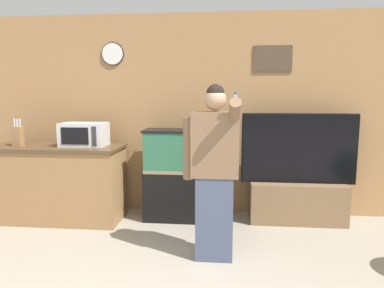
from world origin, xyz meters
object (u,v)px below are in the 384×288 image
at_px(counter_island, 56,183).
at_px(microwave, 84,134).
at_px(knife_block, 18,136).
at_px(person_standing, 214,170).
at_px(aquarium_on_stand, 182,175).
at_px(tv_on_stand, 297,190).

xyz_separation_m(counter_island, microwave, (0.37, 0.04, 0.61)).
distance_m(counter_island, knife_block, 0.74).
distance_m(counter_island, person_standing, 2.21).
relative_size(counter_island, aquarium_on_stand, 1.47).
distance_m(knife_block, person_standing, 2.58).
height_order(tv_on_stand, person_standing, person_standing).
distance_m(counter_island, tv_on_stand, 3.01).
bearing_deg(person_standing, microwave, 151.03).
bearing_deg(aquarium_on_stand, tv_on_stand, 1.69).
distance_m(aquarium_on_stand, tv_on_stand, 1.44).
xyz_separation_m(aquarium_on_stand, tv_on_stand, (1.43, 0.04, -0.17)).
relative_size(knife_block, tv_on_stand, 0.25).
relative_size(counter_island, tv_on_stand, 1.21).
distance_m(microwave, knife_block, 0.82).
xyz_separation_m(microwave, tv_on_stand, (2.62, 0.18, -0.69)).
bearing_deg(person_standing, knife_block, 161.44).
relative_size(tv_on_stand, person_standing, 0.83).
height_order(microwave, knife_block, knife_block).
bearing_deg(aquarium_on_stand, microwave, -173.55).
xyz_separation_m(microwave, person_standing, (1.63, -0.90, -0.22)).
height_order(counter_island, person_standing, person_standing).
xyz_separation_m(counter_island, aquarium_on_stand, (1.57, 0.17, 0.10)).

